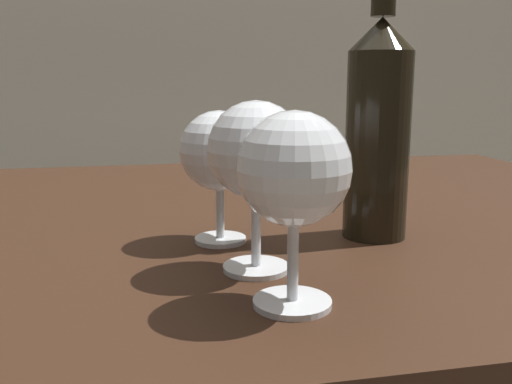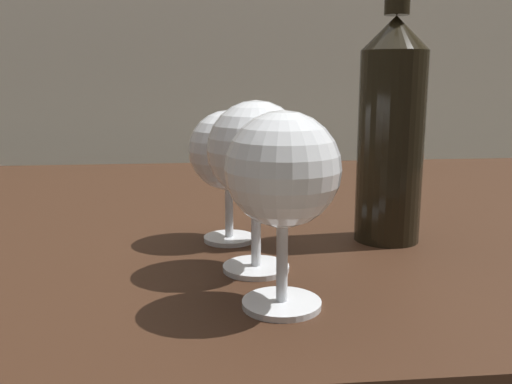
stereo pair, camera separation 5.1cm
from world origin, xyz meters
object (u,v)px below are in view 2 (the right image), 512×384
(wine_glass_merlot, at_px, (283,174))
(wine_glass_rose, at_px, (256,154))
(wine_bottle, at_px, (391,123))
(wine_glass_cabernet, at_px, (229,153))

(wine_glass_merlot, bearing_deg, wine_glass_rose, 97.58)
(wine_glass_merlot, height_order, wine_bottle, wine_bottle)
(wine_glass_merlot, xyz_separation_m, wine_glass_cabernet, (-0.03, 0.18, -0.01))
(wine_glass_merlot, xyz_separation_m, wine_bottle, (0.14, 0.17, 0.02))
(wine_glass_merlot, distance_m, wine_glass_rose, 0.09)
(wine_glass_rose, distance_m, wine_bottle, 0.18)
(wine_glass_rose, relative_size, wine_bottle, 0.47)
(wine_glass_rose, height_order, wine_glass_cabernet, wine_glass_rose)
(wine_glass_rose, relative_size, wine_glass_cabernet, 1.10)
(wine_glass_cabernet, relative_size, wine_bottle, 0.43)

